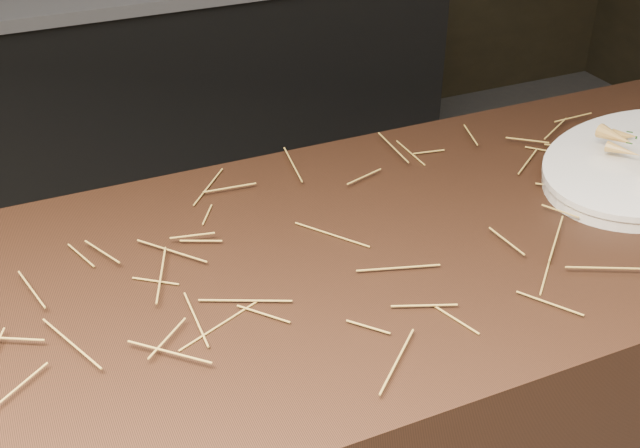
% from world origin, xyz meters
% --- Properties ---
extents(back_counter, '(1.82, 0.62, 0.84)m').
position_xyz_m(back_counter, '(0.30, 2.18, 0.42)').
color(back_counter, black).
rests_on(back_counter, ground).
extents(straw_bedding, '(1.40, 0.60, 0.02)m').
position_xyz_m(straw_bedding, '(0.00, 0.30, 0.91)').
color(straw_bedding, '#AF8E33').
rests_on(straw_bedding, main_counter).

